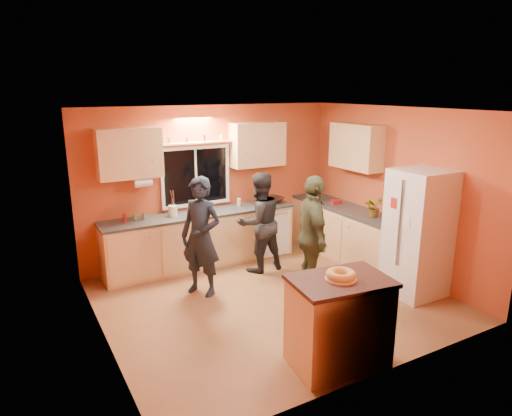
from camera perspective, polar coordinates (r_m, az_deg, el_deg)
ground at (r=6.52m, az=2.07°, el=-11.34°), size 4.50×4.50×0.00m
room_shell at (r=6.39m, az=1.20°, el=3.50°), size 4.54×4.04×2.61m
back_counter at (r=7.74m, az=-4.37°, el=-3.43°), size 4.23×0.62×0.90m
right_counter at (r=7.81m, az=12.50°, el=-3.59°), size 0.62×1.84×0.90m
refrigerator at (r=6.77m, az=19.61°, el=-2.99°), size 0.72×0.70×1.80m
island at (r=5.00m, az=10.28°, el=-13.79°), size 1.09×0.82×0.98m
bundt_pastry at (r=4.78m, az=10.57°, el=-8.21°), size 0.31×0.31×0.09m
person_left at (r=6.44m, az=-6.90°, el=-3.59°), size 0.69×0.74×1.70m
person_center at (r=7.23m, az=0.42°, el=-1.81°), size 0.80×0.64×1.60m
person_right at (r=6.39m, az=7.11°, el=-3.60°), size 0.75×1.10×1.73m
mixing_bowl at (r=8.07m, az=2.04°, el=1.03°), size 0.47×0.47×0.10m
utensil_crock at (r=7.32m, az=-10.37°, el=-0.37°), size 0.14×0.14×0.17m
potted_plant at (r=7.39m, az=14.49°, el=0.16°), size 0.32×0.28×0.32m
red_box at (r=8.11m, az=9.97°, el=0.78°), size 0.19×0.16×0.07m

